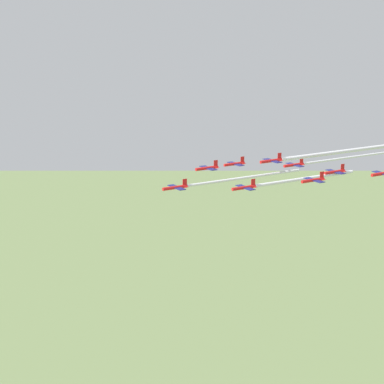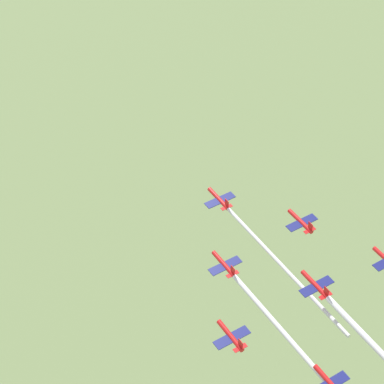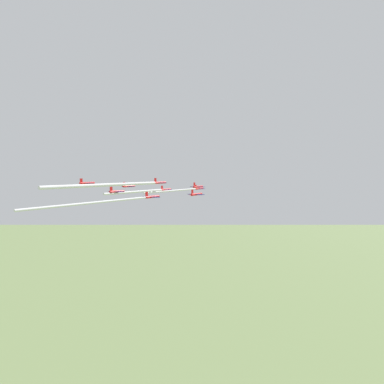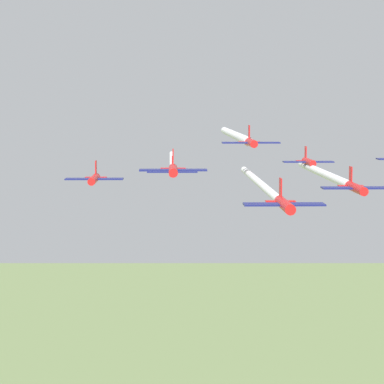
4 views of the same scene
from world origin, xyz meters
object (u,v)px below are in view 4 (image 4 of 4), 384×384
at_px(jet_2, 173,170).
at_px(jet_5, 94,179).
at_px(jet_0, 284,204).
at_px(jet_7, 308,162).
at_px(jet_1, 356,188).
at_px(jet_4, 251,142).
at_px(jet_8, 172,172).

height_order(jet_2, jet_5, jet_2).
relative_size(jet_0, jet_7, 1.00).
distance_m(jet_1, jet_7, 34.03).
relative_size(jet_1, jet_7, 1.00).
bearing_deg(jet_1, jet_0, 59.53).
relative_size(jet_1, jet_2, 1.00).
height_order(jet_0, jet_2, jet_2).
xyz_separation_m(jet_5, jet_7, (6.59, 33.87, 1.08)).
bearing_deg(jet_2, jet_7, -120.47).
bearing_deg(jet_2, jet_0, 120.47).
xyz_separation_m(jet_2, jet_4, (-6.42, 18.66, 2.27)).
xyz_separation_m(jet_0, jet_8, (-45.28, 25.58, -0.78)).
bearing_deg(jet_0, jet_2, -59.53).
relative_size(jet_7, jet_8, 1.00).
distance_m(jet_7, jet_8, 20.07).
bearing_deg(jet_1, jet_2, -0.00).
bearing_deg(jet_8, jet_5, 59.53).
bearing_deg(jet_8, jet_7, -180.00).
height_order(jet_4, jet_8, jet_4).
bearing_deg(jet_7, jet_5, 29.54).
distance_m(jet_0, jet_1, 19.74).
distance_m(jet_2, jet_7, 39.49).
height_order(jet_2, jet_8, jet_2).
bearing_deg(jet_7, jet_2, 59.53).
distance_m(jet_1, jet_4, 20.19).
relative_size(jet_5, jet_8, 1.00).
xyz_separation_m(jet_4, jet_8, (-19.43, 3.46, -4.98)).
bearing_deg(jet_7, jet_4, 59.53).
relative_size(jet_0, jet_2, 1.00).
xyz_separation_m(jet_1, jet_8, (-38.86, 6.92, -0.70)).
height_order(jet_2, jet_7, jet_2).
bearing_deg(jet_2, jet_1, 180.00).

